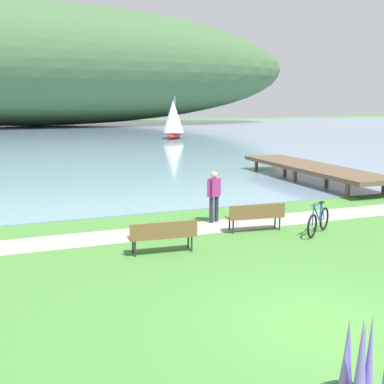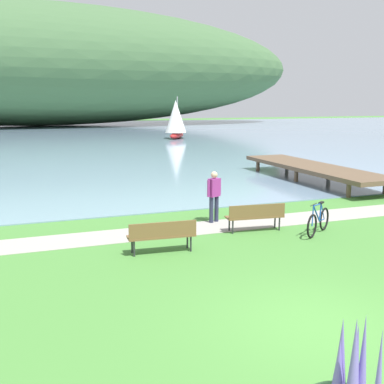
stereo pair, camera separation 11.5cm
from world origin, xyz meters
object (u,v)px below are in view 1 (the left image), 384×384
at_px(bicycle_leaning_near_bench, 318,221).
at_px(person_at_shoreline, 214,193).
at_px(park_bench_further_along, 163,234).
at_px(sailboat_mid_bay, 173,119).
at_px(park_bench_near_camera, 256,215).

distance_m(bicycle_leaning_near_bench, person_at_shoreline, 3.46).
relative_size(park_bench_further_along, bicycle_leaning_near_bench, 1.23).
bearing_deg(sailboat_mid_bay, person_at_shoreline, -106.38).
bearing_deg(sailboat_mid_bay, park_bench_further_along, -108.96).
relative_size(park_bench_near_camera, sailboat_mid_bay, 0.41).
relative_size(bicycle_leaning_near_bench, person_at_shoreline, 0.87).
height_order(park_bench_near_camera, sailboat_mid_bay, sailboat_mid_bay).
distance_m(park_bench_further_along, person_at_shoreline, 3.63).
height_order(bicycle_leaning_near_bench, sailboat_mid_bay, sailboat_mid_bay).
bearing_deg(park_bench_further_along, person_at_shoreline, 44.72).
bearing_deg(park_bench_near_camera, person_at_shoreline, 117.22).
distance_m(park_bench_near_camera, sailboat_mid_bay, 36.81).
relative_size(park_bench_further_along, sailboat_mid_bay, 0.41).
relative_size(park_bench_near_camera, park_bench_further_along, 1.01).
bearing_deg(person_at_shoreline, park_bench_near_camera, -62.78).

